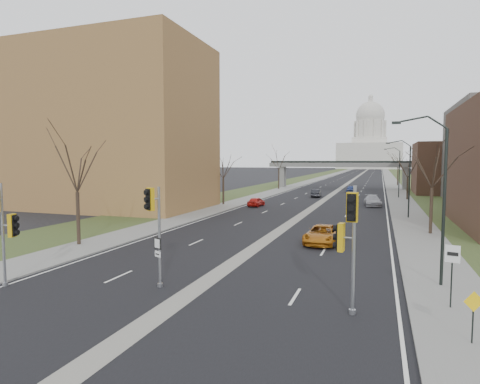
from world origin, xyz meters
The scene contains 30 objects.
ground centered at (0.00, 0.00, 0.00)m, with size 700.00×700.00×0.00m, color black.
road_surface centered at (0.00, 150.00, 0.01)m, with size 20.00×600.00×0.01m, color black.
median_strip centered at (0.00, 150.00, 0.00)m, with size 1.20×600.00×0.02m, color gray.
sidewalk_right centered at (12.00, 150.00, 0.06)m, with size 4.00×600.00×0.12m, color gray.
sidewalk_left centered at (-12.00, 150.00, 0.06)m, with size 4.00×600.00×0.12m, color gray.
grass_verge_right centered at (18.00, 150.00, 0.05)m, with size 8.00×600.00×0.10m, color #2E3E1D.
grass_verge_left centered at (-18.00, 150.00, 0.05)m, with size 8.00×600.00×0.10m, color #2E3E1D.
apartment_building centered at (-26.00, 30.00, 11.00)m, with size 25.00×16.00×22.00m, color olive.
commercial_block_far centered at (22.00, 70.00, 5.00)m, with size 14.00×14.00×10.00m, color #462A20.
pedestrian_bridge centered at (0.00, 80.00, 4.84)m, with size 34.00×3.00×6.45m.
capitol centered at (0.00, 320.00, 18.60)m, with size 48.00×42.00×55.75m.
streetlight_near centered at (10.99, 6.00, 6.95)m, with size 2.61×0.20×8.70m.
streetlight_mid centered at (10.99, 32.00, 6.95)m, with size 2.61×0.20×8.70m.
streetlight_far centered at (10.99, 58.00, 6.95)m, with size 2.61×0.20×8.70m.
tree_left_a centered at (-13.00, 8.00, 6.64)m, with size 7.20×7.20×9.40m.
tree_left_b centered at (-13.00, 38.00, 6.23)m, with size 6.75×6.75×8.81m.
tree_left_c centered at (-13.00, 72.00, 7.04)m, with size 7.65×7.65×9.99m.
tree_right_a centered at (13.00, 22.00, 6.64)m, with size 7.20×7.20×9.40m.
tree_right_b centered at (13.00, 55.00, 5.82)m, with size 6.30×6.30×8.22m.
tree_right_c centered at (13.00, 95.00, 7.04)m, with size 7.65×7.65×9.99m.
signal_pole_left centered at (-9.31, -1.48, 3.51)m, with size 0.90×1.15×5.37m.
signal_pole_median centered at (-2.01, 0.96, 3.62)m, with size 0.76×0.87×5.19m.
signal_pole_right centered at (7.50, 0.50, 3.59)m, with size 0.94×1.07×5.48m.
speed_limit_sign centered at (11.74, 2.60, 2.01)m, with size 0.59×0.16×2.75m.
warning_sign centered at (11.89, -0.99, 1.33)m, with size 0.69×0.29×1.87m.
car_left_near centered at (-7.91, 37.88, 0.67)m, with size 1.57×3.91×1.33m, color red.
car_left_far centered at (-2.00, 55.16, 0.71)m, with size 1.51×4.32×1.42m, color black.
car_right_near centered at (4.53, 14.99, 0.72)m, with size 2.40×5.20×1.45m, color #AF6312.
car_right_mid centered at (7.76, 43.79, 0.76)m, with size 2.13×5.24×1.52m, color #A0A1A7.
car_right_far centered at (3.15, 67.58, 0.74)m, with size 1.74×4.32×1.47m, color navy.
Camera 1 is at (8.70, -16.52, 6.52)m, focal length 30.00 mm.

